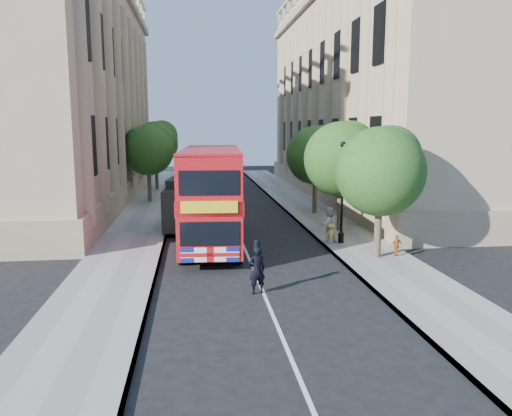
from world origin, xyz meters
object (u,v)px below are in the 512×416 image
object	(u,v)px
lamp_post	(342,196)
police_constable	(257,270)
box_van	(187,205)
woman_pedestrian	(328,224)
double_decker_bus	(212,193)

from	to	relation	value
lamp_post	police_constable	distance (m)	8.94
box_van	woman_pedestrian	world-z (taller)	box_van
lamp_post	double_decker_bus	world-z (taller)	lamp_post
box_van	woman_pedestrian	bearing A→B (deg)	-25.74
box_van	police_constable	size ratio (longest dim) A/B	3.09
police_constable	woman_pedestrian	size ratio (longest dim) A/B	0.97
lamp_post	woman_pedestrian	world-z (taller)	lamp_post
box_van	woman_pedestrian	distance (m)	8.57
police_constable	woman_pedestrian	bearing A→B (deg)	-135.78
double_decker_bus	police_constable	world-z (taller)	double_decker_bus
lamp_post	box_van	distance (m)	9.30
double_decker_bus	woman_pedestrian	world-z (taller)	double_decker_bus
double_decker_bus	box_van	world-z (taller)	double_decker_bus
lamp_post	woman_pedestrian	distance (m)	1.64
police_constable	woman_pedestrian	world-z (taller)	woman_pedestrian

